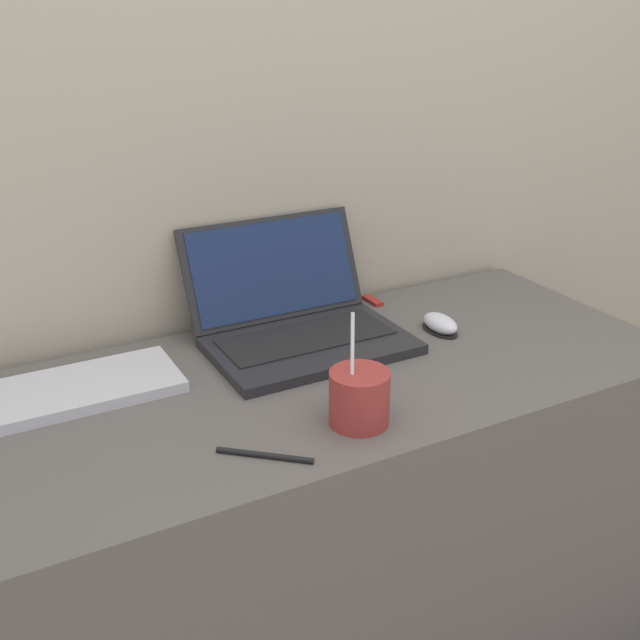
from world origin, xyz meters
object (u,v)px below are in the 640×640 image
(laptop, at_px, (297,318))
(drink_cup, at_px, (359,397))
(usb_stick, at_px, (373,301))
(external_keyboard, at_px, (69,391))
(computer_mouse, at_px, (440,324))
(pen, at_px, (265,455))

(laptop, height_order, drink_cup, laptop)
(drink_cup, relative_size, usb_stick, 3.07)
(external_keyboard, bearing_deg, usb_stick, 10.05)
(computer_mouse, height_order, external_keyboard, computer_mouse)
(pen, bearing_deg, computer_mouse, 26.29)
(drink_cup, relative_size, computer_mouse, 1.90)
(drink_cup, xyz_separation_m, computer_mouse, (0.34, 0.23, -0.03))
(external_keyboard, distance_m, usb_stick, 0.70)
(external_keyboard, bearing_deg, laptop, 2.74)
(laptop, bearing_deg, drink_cup, -99.87)
(laptop, distance_m, external_keyboard, 0.45)
(computer_mouse, height_order, usb_stick, computer_mouse)
(external_keyboard, height_order, usb_stick, external_keyboard)
(computer_mouse, xyz_separation_m, pen, (-0.51, -0.25, -0.01))
(external_keyboard, bearing_deg, computer_mouse, -6.24)
(external_keyboard, distance_m, pen, 0.40)
(computer_mouse, bearing_deg, drink_cup, -145.32)
(laptop, distance_m, drink_cup, 0.34)
(external_keyboard, xyz_separation_m, pen, (0.22, -0.33, -0.01))
(computer_mouse, relative_size, external_keyboard, 0.26)
(laptop, relative_size, external_keyboard, 1.03)
(drink_cup, relative_size, external_keyboard, 0.50)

